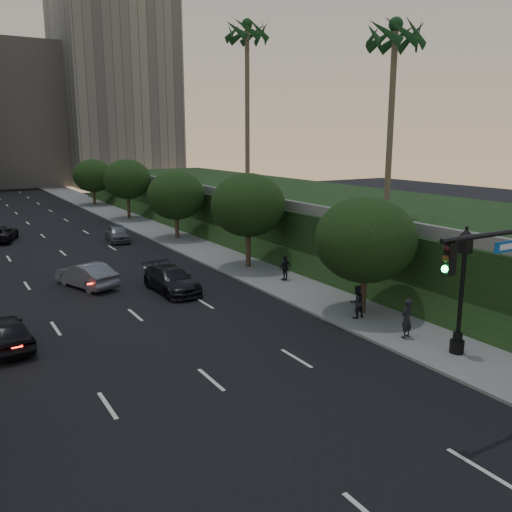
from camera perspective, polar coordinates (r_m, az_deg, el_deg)
ground at (r=17.59m, az=2.83°, el=-18.94°), size 160.00×160.00×0.00m
road_surface at (r=44.24m, az=-19.15°, el=-0.19°), size 16.00×140.00×0.02m
sidewalk_right at (r=47.25m, az=-6.93°, el=1.27°), size 4.50×140.00×0.15m
embankment at (r=51.10m, az=6.10°, el=4.32°), size 18.00×90.00×4.00m
parapet_wall at (r=46.25m, az=-2.35°, el=6.47°), size 0.35×90.00×0.70m
office_block_mid at (r=115.43m, az=-24.26°, el=13.29°), size 22.00×18.00×26.00m
office_block_right at (r=113.54m, az=-14.70°, el=16.52°), size 20.00×22.00×36.00m
tree_right_a at (r=28.18m, az=11.44°, el=1.70°), size 5.20×5.20×6.24m
tree_right_b at (r=37.74m, az=-0.84°, el=5.38°), size 5.20×5.20×6.74m
tree_right_c at (r=49.42m, az=-8.42°, el=6.35°), size 5.20×5.20×6.24m
tree_right_d at (r=62.50m, az=-13.40°, el=7.85°), size 5.20×5.20×6.74m
tree_right_e at (r=76.94m, az=-16.80°, el=8.10°), size 5.20×5.20×6.24m
palm_mid at (r=37.52m, az=14.44°, el=21.53°), size 3.20×3.20×13.00m
palm_far at (r=49.69m, az=-0.95°, el=22.28°), size 3.20×3.20×15.50m
street_lamp at (r=24.19m, az=20.78°, el=-4.03°), size 0.64×0.64×5.62m
sedan_near_left at (r=26.46m, az=-24.95°, el=-7.27°), size 2.29×4.64×1.52m
sedan_mid_left at (r=35.18m, az=-17.44°, el=-1.92°), size 3.09×4.99×1.55m
sedan_far_left at (r=53.39m, az=-25.30°, el=2.13°), size 3.75×5.49×1.39m
sedan_near_right at (r=32.96m, az=-8.88°, el=-2.49°), size 2.27×5.22×1.49m
sedan_far_right at (r=49.87m, az=-14.39°, el=2.34°), size 2.32×4.58×1.50m
pedestrian_a at (r=25.75m, az=15.56°, el=-6.33°), size 0.76×0.60×1.84m
pedestrian_b at (r=27.92m, az=10.54°, el=-4.77°), size 0.86×0.69×1.69m
pedestrian_c at (r=34.67m, az=3.08°, el=-1.23°), size 1.02×0.60×1.64m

